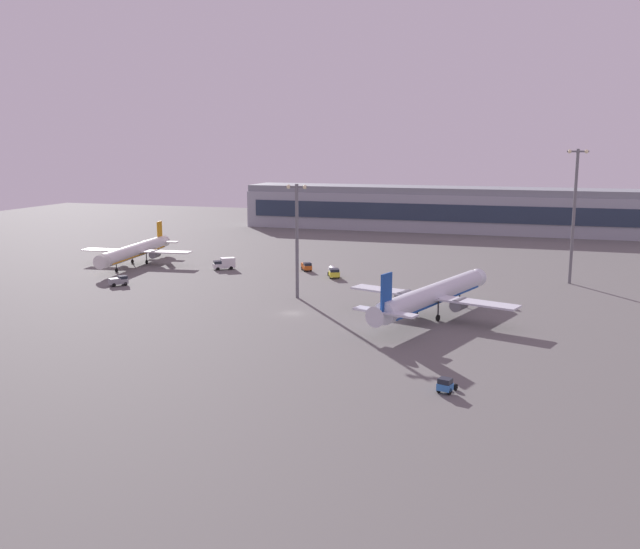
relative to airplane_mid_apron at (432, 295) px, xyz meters
The scene contains 11 objects.
ground_plane 27.06m from the airplane_mid_apron, 169.23° to the right, with size 416.00×416.00×0.00m, color #605E5B.
terminal_building 137.76m from the airplane_mid_apron, 88.96° to the left, with size 189.28×22.40×16.40m.
airplane_mid_apron is the anchor object (origin of this frame).
airplane_near_gate 92.34m from the airplane_mid_apron, 157.89° to the left, with size 30.86×39.56×10.14m.
catering_truck 69.30m from the airplane_mid_apron, 149.31° to the left, with size 5.95×5.24×3.05m.
baggage_tractor 55.45m from the airplane_mid_apron, 133.92° to the left, with size 3.90×4.54×2.25m.
fuel_truck 44.56m from the airplane_mid_apron, 131.13° to the left, with size 4.47×6.61×2.35m.
pushback_tug 41.74m from the airplane_mid_apron, 79.07° to the right, with size 2.58×3.45×2.05m.
cargo_loader 74.32m from the airplane_mid_apron, behind, with size 4.13×4.45×2.25m.
apron_light_central 51.64m from the airplane_mid_apron, 58.36° to the left, with size 4.80×0.90×31.30m.
apron_light_west 32.68m from the airplane_mid_apron, 164.17° to the left, with size 4.80×0.90×24.21m.
Camera 1 is at (44.72, -125.13, 32.40)m, focal length 39.43 mm.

